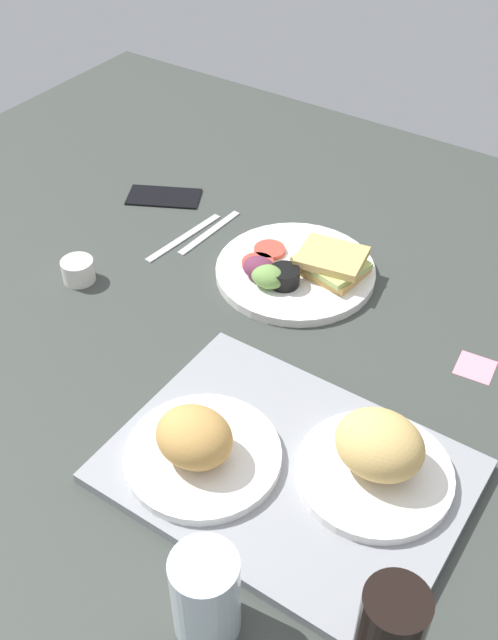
% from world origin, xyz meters
% --- Properties ---
extents(ground_plane, '(1.90, 1.50, 0.03)m').
position_xyz_m(ground_plane, '(0.00, 0.00, -0.01)').
color(ground_plane, '#383D38').
extents(serving_tray, '(0.45, 0.33, 0.02)m').
position_xyz_m(serving_tray, '(-0.17, 0.22, 0.01)').
color(serving_tray, gray).
rests_on(serving_tray, ground_plane).
extents(bread_plate_near, '(0.20, 0.20, 0.09)m').
position_xyz_m(bread_plate_near, '(-0.27, 0.17, 0.05)').
color(bread_plate_near, white).
rests_on(bread_plate_near, serving_tray).
extents(bread_plate_far, '(0.21, 0.21, 0.08)m').
position_xyz_m(bread_plate_far, '(-0.07, 0.28, 0.05)').
color(bread_plate_far, white).
rests_on(bread_plate_far, serving_tray).
extents(plate_with_salad, '(0.28, 0.28, 0.05)m').
position_xyz_m(plate_with_salad, '(0.04, -0.15, 0.02)').
color(plate_with_salad, white).
rests_on(plate_with_salad, ground_plane).
extents(drinking_glass, '(0.08, 0.08, 0.12)m').
position_xyz_m(drinking_glass, '(-0.20, 0.44, 0.06)').
color(drinking_glass, silver).
rests_on(drinking_glass, ground_plane).
extents(espresso_cup, '(0.06, 0.06, 0.04)m').
position_xyz_m(espresso_cup, '(0.35, 0.07, 0.02)').
color(espresso_cup, silver).
rests_on(espresso_cup, ground_plane).
extents(fork, '(0.02, 0.17, 0.01)m').
position_xyz_m(fork, '(0.24, -0.17, 0.00)').
color(fork, '#B7B7BC').
rests_on(fork, ground_plane).
extents(knife, '(0.03, 0.19, 0.01)m').
position_xyz_m(knife, '(0.27, -0.13, 0.00)').
color(knife, '#B7B7BC').
rests_on(knife, ground_plane).
extents(cell_phone, '(0.16, 0.13, 0.01)m').
position_xyz_m(cell_phone, '(0.39, -0.22, 0.00)').
color(cell_phone, black).
rests_on(cell_phone, ground_plane).
extents(sticky_note, '(0.06, 0.06, 0.00)m').
position_xyz_m(sticky_note, '(-0.30, -0.11, 0.00)').
color(sticky_note, pink).
rests_on(sticky_note, ground_plane).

